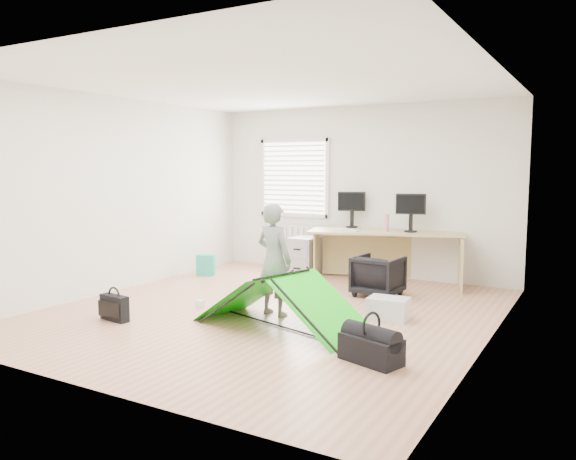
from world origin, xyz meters
The scene contains 18 objects.
ground centered at (0.00, 0.00, 0.00)m, with size 5.50×5.50×0.00m, color tan.
back_wall centered at (0.00, 2.75, 1.35)m, with size 5.00×0.02×2.70m, color silver.
window centered at (-1.20, 2.71, 1.55)m, with size 1.20×0.06×1.20m, color silver.
radiator centered at (-1.20, 2.67, 0.45)m, with size 1.00×0.12×0.60m, color silver.
desk centered at (0.58, 2.34, 0.39)m, with size 2.28×0.72×0.78m, color tan.
filing_cabinet centered at (-0.70, 2.20, 0.31)m, with size 0.40×0.53×0.62m, color #95969A.
monitor_left centered at (-0.06, 2.56, 0.99)m, with size 0.44×0.10×0.42m, color black.
monitor_right centered at (0.95, 2.41, 0.99)m, with size 0.44×0.09×0.42m, color black.
keyboard centered at (0.05, 2.12, 0.79)m, with size 0.41×0.14×0.02m, color beige.
thermos centered at (0.61, 2.30, 0.91)m, with size 0.07×0.07×0.26m, color #CE7393.
office_chair centered at (0.83, 1.41, 0.27)m, with size 0.59×0.60×0.55m, color black.
person centered at (0.11, -0.13, 0.66)m, with size 0.48×0.32×1.32m, color slate.
kite centered at (0.47, -0.55, 0.29)m, with size 1.90×0.83×0.59m, color #19D714, non-canonical shape.
storage_crate centered at (1.35, 0.36, 0.13)m, with size 0.45×0.31×0.25m, color silver.
tote_bag centered at (-2.09, 1.40, 0.17)m, with size 0.28×0.12×0.34m, color teal.
laptop_bag centered at (-1.33, -1.24, 0.15)m, with size 0.39×0.12×0.29m, color black.
white_box centered at (-0.86, -0.29, 0.05)m, with size 0.09×0.09×0.09m, color silver.
duffel_bag centered at (1.70, -1.09, 0.12)m, with size 0.55×0.28×0.24m, color black.
Camera 1 is at (3.45, -5.66, 1.73)m, focal length 35.00 mm.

